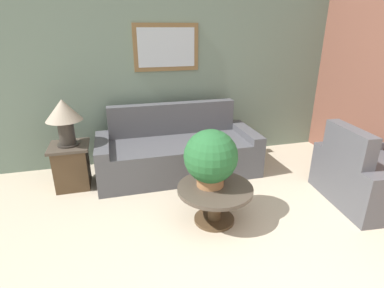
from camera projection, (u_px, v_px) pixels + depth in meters
name	position (u px, v px, depth m)	size (l,w,h in m)	color
wall_back	(193.00, 75.00, 4.58)	(6.43, 0.09, 2.60)	slate
couch_main	(178.00, 152.00, 4.30)	(2.24, 0.92, 0.95)	#4C4C51
armchair	(367.00, 178.00, 3.57)	(0.98, 1.16, 0.95)	#4C4C51
coffee_table	(215.00, 196.00, 3.19)	(0.80, 0.80, 0.42)	#4C3823
side_table	(72.00, 165.00, 3.91)	(0.49, 0.49, 0.59)	#4C3823
table_lamp	(64.00, 115.00, 3.66)	(0.44, 0.44, 0.59)	#2D2823
potted_plant_on_table	(211.00, 158.00, 3.07)	(0.56, 0.56, 0.61)	#9E6B42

